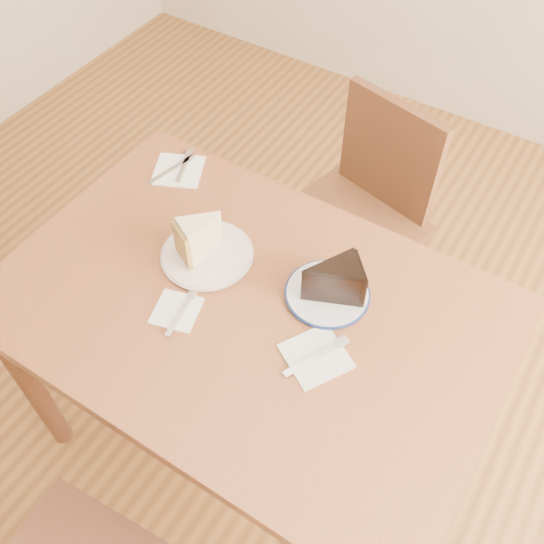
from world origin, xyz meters
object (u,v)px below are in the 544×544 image
Objects in this scene: table at (249,328)px; plate_navy at (327,294)px; carrot_cake at (203,236)px; chocolate_cake at (329,283)px; chair_far at (356,217)px; plate_cream at (207,255)px.

table is 6.12× the size of plate_navy.
carrot_cake reaches higher than chocolate_cake.
chair_far is at bearing 100.23° from carrot_cake.
chair_far is 3.83× the size of plate_cream.
table is 5.36× the size of plate_cream.
chocolate_cake is (0.16, -0.53, 0.33)m from chair_far.
chair_far is 0.64m from chocolate_cake.
plate_cream is at bearing 55.66° from chocolate_cake.
chocolate_cake reaches higher than plate_cream.
carrot_cake reaches higher than plate_navy.
carrot_cake is at bearing 54.44° from chocolate_cake.
chocolate_cake is (0.15, 0.12, 0.16)m from table.
plate_cream is (-0.17, 0.07, 0.10)m from table.
carrot_cake reaches higher than plate_cream.
table is at bearing 104.58° from chair_far.
plate_cream is 0.06m from carrot_cake.
chair_far is 0.61m from plate_navy.
chair_far reaches higher than table.
plate_navy is 0.33m from carrot_cake.
chocolate_cake is at bearing 120.60° from chair_far.
table is 11.38× the size of carrot_cake.
plate_navy is 1.86× the size of carrot_cake.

